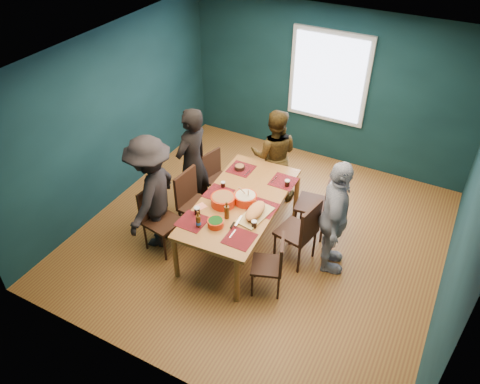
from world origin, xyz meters
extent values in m
cube|color=olive|center=(0.00, 0.00, -0.01)|extent=(5.00, 5.00, 0.01)
cube|color=silver|center=(0.00, 0.00, 2.70)|extent=(5.00, 5.00, 0.01)
cube|color=#103238|center=(-2.50, 0.00, 1.35)|extent=(0.01, 5.00, 2.70)
cube|color=#103238|center=(2.50, 0.00, 1.35)|extent=(0.01, 5.00, 2.70)
cube|color=#103238|center=(0.00, 2.50, 1.35)|extent=(5.00, 0.01, 2.70)
cube|color=#103238|center=(0.00, -2.50, 1.35)|extent=(5.00, 0.01, 2.70)
cube|color=beige|center=(0.00, 2.47, 1.55)|extent=(1.35, 0.06, 1.55)
cube|color=#99612E|center=(-0.20, -0.29, 0.76)|extent=(1.16, 2.13, 0.05)
cylinder|color=#99612E|center=(-0.66, -1.24, 0.37)|extent=(0.07, 0.07, 0.74)
cylinder|color=#99612E|center=(0.25, -1.24, 0.37)|extent=(0.07, 0.07, 0.74)
cylinder|color=#99612E|center=(-0.66, 0.67, 0.37)|extent=(0.07, 0.07, 0.74)
cylinder|color=#99612E|center=(0.25, 0.67, 0.37)|extent=(0.07, 0.07, 0.74)
cube|color=black|center=(-0.95, 0.43, 0.42)|extent=(0.48, 0.48, 0.04)
cube|color=black|center=(-1.12, 0.48, 0.65)|extent=(0.13, 0.39, 0.43)
cylinder|color=black|center=(-1.16, 0.31, 0.20)|extent=(0.03, 0.03, 0.40)
cylinder|color=black|center=(-0.83, 0.23, 0.20)|extent=(0.03, 0.03, 0.40)
cylinder|color=black|center=(-1.07, 0.64, 0.20)|extent=(0.03, 0.03, 0.40)
cylinder|color=black|center=(-0.75, 0.55, 0.20)|extent=(0.03, 0.03, 0.40)
cube|color=black|center=(-0.85, -0.36, 0.49)|extent=(0.50, 0.50, 0.04)
cube|color=black|center=(-1.05, -0.35, 0.77)|extent=(0.08, 0.46, 0.50)
cylinder|color=black|center=(-1.06, -0.54, 0.24)|extent=(0.03, 0.03, 0.47)
cylinder|color=black|center=(-0.67, -0.58, 0.24)|extent=(0.03, 0.03, 0.47)
cylinder|color=black|center=(-1.02, -0.15, 0.24)|extent=(0.03, 0.03, 0.47)
cylinder|color=black|center=(-0.63, -0.18, 0.24)|extent=(0.03, 0.03, 0.47)
cube|color=black|center=(-1.12, -0.86, 0.47)|extent=(0.50, 0.50, 0.04)
cube|color=black|center=(-1.31, -0.82, 0.73)|extent=(0.11, 0.44, 0.48)
cylinder|color=black|center=(-1.33, -1.01, 0.22)|extent=(0.03, 0.03, 0.45)
cylinder|color=black|center=(-0.96, -1.07, 0.22)|extent=(0.03, 0.03, 0.45)
cylinder|color=black|center=(-1.27, -0.64, 0.22)|extent=(0.03, 0.03, 0.45)
cylinder|color=black|center=(-0.90, -0.70, 0.22)|extent=(0.03, 0.03, 0.45)
cube|color=black|center=(0.59, 0.46, 0.50)|extent=(0.52, 0.52, 0.04)
cube|color=black|center=(0.80, 0.48, 0.77)|extent=(0.10, 0.46, 0.51)
cylinder|color=black|center=(0.42, 0.24, 0.24)|extent=(0.04, 0.04, 0.47)
cylinder|color=black|center=(0.81, 0.28, 0.24)|extent=(0.04, 0.04, 0.47)
cylinder|color=black|center=(0.37, 0.63, 0.24)|extent=(0.04, 0.04, 0.47)
cylinder|color=black|center=(0.77, 0.68, 0.24)|extent=(0.04, 0.04, 0.47)
cube|color=black|center=(0.59, -0.20, 0.49)|extent=(0.53, 0.53, 0.04)
cube|color=black|center=(0.80, -0.24, 0.76)|extent=(0.13, 0.46, 0.50)
cylinder|color=black|center=(0.37, -0.35, 0.23)|extent=(0.03, 0.03, 0.47)
cylinder|color=black|center=(0.75, -0.43, 0.23)|extent=(0.03, 0.03, 0.47)
cylinder|color=black|center=(0.44, 0.03, 0.23)|extent=(0.03, 0.03, 0.47)
cylinder|color=black|center=(0.82, -0.04, 0.23)|extent=(0.03, 0.03, 0.47)
cube|color=black|center=(0.49, -0.88, 0.41)|extent=(0.49, 0.49, 0.04)
cube|color=black|center=(0.65, -0.82, 0.64)|extent=(0.17, 0.38, 0.42)
cylinder|color=black|center=(0.39, -1.09, 0.20)|extent=(0.03, 0.03, 0.40)
cylinder|color=black|center=(0.70, -0.98, 0.20)|extent=(0.03, 0.03, 0.40)
cylinder|color=black|center=(0.28, -0.78, 0.20)|extent=(0.03, 0.03, 0.40)
cylinder|color=black|center=(0.59, -0.66, 0.20)|extent=(0.03, 0.03, 0.40)
imported|color=black|center=(-1.19, 0.06, 0.88)|extent=(0.50, 0.69, 1.77)
imported|color=black|center=(-0.29, 0.99, 0.77)|extent=(0.90, 0.80, 1.53)
imported|color=white|center=(1.06, -0.11, 0.84)|extent=(0.69, 1.06, 1.68)
imported|color=black|center=(-1.30, -0.79, 0.86)|extent=(0.82, 1.21, 1.72)
cylinder|color=red|center=(-0.37, -0.47, 0.85)|extent=(0.33, 0.33, 0.13)
cylinder|color=#517B2D|center=(-0.37, -0.47, 0.91)|extent=(0.29, 0.29, 0.02)
cylinder|color=red|center=(-0.13, -0.29, 0.85)|extent=(0.30, 0.30, 0.12)
cylinder|color=beige|center=(-0.13, -0.29, 0.90)|extent=(0.27, 0.27, 0.02)
cylinder|color=tan|center=(-0.09, -0.29, 0.95)|extent=(0.09, 0.17, 0.24)
cylinder|color=tan|center=(-0.16, -0.29, 0.95)|extent=(0.08, 0.17, 0.24)
cylinder|color=red|center=(-0.24, -0.89, 0.83)|extent=(0.21, 0.21, 0.09)
cylinder|color=#104114|center=(-0.24, -0.89, 0.87)|extent=(0.19, 0.19, 0.02)
cube|color=tan|center=(0.12, -0.48, 0.80)|extent=(0.35, 0.58, 0.02)
ellipsoid|color=#DA904E|center=(0.12, -0.48, 0.87)|extent=(0.26, 0.45, 0.13)
cube|color=silver|center=(-0.01, -0.70, 0.82)|extent=(0.05, 0.22, 0.00)
cylinder|color=black|center=(-0.04, -0.82, 0.82)|extent=(0.04, 0.12, 0.02)
sphere|color=#185914|center=(0.12, -0.60, 0.88)|extent=(0.04, 0.04, 0.04)
sphere|color=#185914|center=(0.12, -0.48, 0.88)|extent=(0.04, 0.04, 0.04)
sphere|color=#185914|center=(0.12, -0.36, 0.88)|extent=(0.04, 0.04, 0.04)
cylinder|color=black|center=(-0.56, 0.37, 0.82)|extent=(0.15, 0.15, 0.06)
cylinder|color=#517B2D|center=(-0.56, 0.37, 0.85)|extent=(0.13, 0.13, 0.02)
cylinder|color=#45270C|center=(-0.42, -1.00, 0.88)|extent=(0.06, 0.06, 0.18)
cylinder|color=#45270C|center=(-0.42, -1.00, 1.00)|extent=(0.03, 0.03, 0.07)
cylinder|color=#1955B2|center=(-0.42, -1.00, 0.85)|extent=(0.07, 0.07, 0.04)
cylinder|color=#45270C|center=(-0.19, -0.69, 0.88)|extent=(0.07, 0.07, 0.18)
cylinder|color=#45270C|center=(-0.19, -0.69, 1.01)|extent=(0.03, 0.03, 0.07)
cylinder|color=black|center=(-0.57, -0.80, 0.84)|extent=(0.08, 0.08, 0.11)
cylinder|color=silver|center=(-0.57, -0.80, 0.89)|extent=(0.08, 0.08, 0.02)
cylinder|color=black|center=(0.20, -0.69, 0.84)|extent=(0.07, 0.07, 0.10)
cylinder|color=silver|center=(0.20, -0.69, 0.88)|extent=(0.07, 0.07, 0.01)
cylinder|color=black|center=(0.23, 0.31, 0.84)|extent=(0.07, 0.07, 0.10)
cylinder|color=silver|center=(0.23, 0.31, 0.88)|extent=(0.07, 0.07, 0.01)
cylinder|color=black|center=(-0.56, -0.13, 0.83)|extent=(0.06, 0.06, 0.09)
cylinder|color=silver|center=(-0.56, -0.13, 0.87)|extent=(0.06, 0.06, 0.01)
cube|color=#F48467|center=(0.14, -0.21, 0.79)|extent=(0.13, 0.13, 0.00)
cube|color=#F48467|center=(-0.61, -0.64, 0.79)|extent=(0.16, 0.16, 0.00)
cube|color=#F48467|center=(0.18, -1.02, 0.79)|extent=(0.15, 0.15, 0.00)
camera|label=1|loc=(2.12, -4.69, 4.72)|focal=35.00mm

